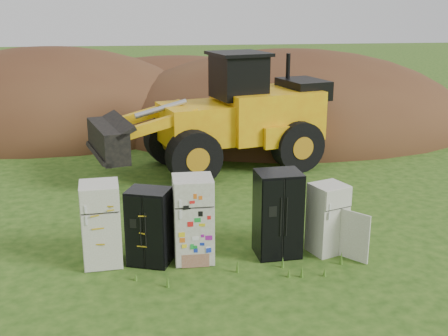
# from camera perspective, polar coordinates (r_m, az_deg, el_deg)

# --- Properties ---
(ground) EXTENTS (120.00, 120.00, 0.00)m
(ground) POSITION_cam_1_polar(r_m,az_deg,el_deg) (12.43, -0.59, -9.07)
(ground) COLOR #224412
(ground) RESTS_ON ground
(fridge_leftmost) EXTENTS (0.86, 0.83, 1.80)m
(fridge_leftmost) POSITION_cam_1_polar(r_m,az_deg,el_deg) (12.09, -12.36, -5.58)
(fridge_leftmost) COLOR silver
(fridge_leftmost) RESTS_ON ground
(fridge_black_side) EXTENTS (1.04, 0.93, 1.64)m
(fridge_black_side) POSITION_cam_1_polar(r_m,az_deg,el_deg) (11.99, -7.58, -5.92)
(fridge_black_side) COLOR black
(fridge_black_side) RESTS_ON ground
(fridge_sticker) EXTENTS (0.84, 0.78, 1.87)m
(fridge_sticker) POSITION_cam_1_polar(r_m,az_deg,el_deg) (11.99, -3.15, -5.21)
(fridge_sticker) COLOR silver
(fridge_sticker) RESTS_ON ground
(fridge_black_right) EXTENTS (1.00, 0.85, 1.90)m
(fridge_black_right) POSITION_cam_1_polar(r_m,az_deg,el_deg) (12.28, 5.48, -4.64)
(fridge_black_right) COLOR black
(fridge_black_right) RESTS_ON ground
(fridge_open_door) EXTENTS (0.90, 0.87, 1.57)m
(fridge_open_door) POSITION_cam_1_polar(r_m,az_deg,el_deg) (12.61, 10.47, -5.06)
(fridge_open_door) COLOR silver
(fridge_open_door) RESTS_ON ground
(wheel_loader) EXTENTS (8.42, 5.20, 3.80)m
(wheel_loader) POSITION_cam_1_polar(r_m,az_deg,el_deg) (18.24, -1.28, 5.64)
(wheel_loader) COLOR yellow
(wheel_loader) RESTS_ON ground
(dirt_mound_right) EXTENTS (15.96, 11.70, 6.79)m
(dirt_mound_right) POSITION_cam_1_polar(r_m,az_deg,el_deg) (25.17, 6.55, 4.21)
(dirt_mound_right) COLOR #482717
(dirt_mound_right) RESTS_ON ground
(dirt_mound_left) EXTENTS (13.88, 10.41, 7.03)m
(dirt_mound_left) POSITION_cam_1_polar(r_m,az_deg,el_deg) (26.01, -17.06, 3.98)
(dirt_mound_left) COLOR #482717
(dirt_mound_left) RESTS_ON ground
(dirt_mound_back) EXTENTS (16.03, 10.69, 5.15)m
(dirt_mound_back) POSITION_cam_1_polar(r_m,az_deg,el_deg) (30.46, -5.02, 6.44)
(dirt_mound_back) COLOR #482717
(dirt_mound_back) RESTS_ON ground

